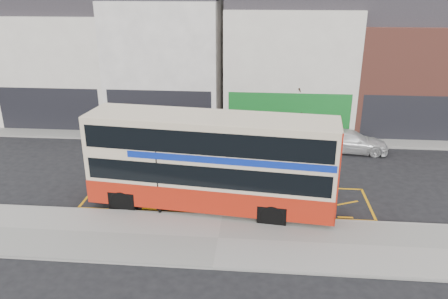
# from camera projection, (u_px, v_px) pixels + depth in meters

# --- Properties ---
(ground) EXTENTS (120.00, 120.00, 0.00)m
(ground) POSITION_uv_depth(u_px,v_px,m) (223.00, 214.00, 20.46)
(ground) COLOR black
(ground) RESTS_ON ground
(pavement) EXTENTS (40.00, 4.00, 0.15)m
(pavement) POSITION_uv_depth(u_px,v_px,m) (218.00, 239.00, 18.29)
(pavement) COLOR gray
(pavement) RESTS_ON ground
(kerb) EXTENTS (40.00, 0.15, 0.15)m
(kerb) POSITION_uv_depth(u_px,v_px,m) (222.00, 216.00, 20.08)
(kerb) COLOR gray
(kerb) RESTS_ON ground
(far_pavement) EXTENTS (50.00, 3.00, 0.15)m
(far_pavement) POSITION_uv_depth(u_px,v_px,m) (237.00, 136.00, 30.66)
(far_pavement) COLOR gray
(far_pavement) RESTS_ON ground
(road_markings) EXTENTS (14.00, 3.40, 0.01)m
(road_markings) POSITION_uv_depth(u_px,v_px,m) (226.00, 198.00, 21.94)
(road_markings) COLOR orange
(road_markings) RESTS_ON ground
(terrace_far_left) EXTENTS (8.00, 8.01, 10.80)m
(terrace_far_left) POSITION_uv_depth(u_px,v_px,m) (67.00, 56.00, 33.79)
(terrace_far_left) COLOR silver
(terrace_far_left) RESTS_ON ground
(terrace_left) EXTENTS (8.00, 8.01, 11.80)m
(terrace_left) POSITION_uv_depth(u_px,v_px,m) (169.00, 51.00, 32.95)
(terrace_left) COLOR white
(terrace_left) RESTS_ON ground
(terrace_green_shop) EXTENTS (9.00, 8.01, 11.30)m
(terrace_green_shop) POSITION_uv_depth(u_px,v_px,m) (289.00, 56.00, 32.29)
(terrace_green_shop) COLOR silver
(terrace_green_shop) RESTS_ON ground
(terrace_right) EXTENTS (9.00, 8.01, 10.30)m
(terrace_right) POSITION_uv_depth(u_px,v_px,m) (413.00, 64.00, 31.72)
(terrace_right) COLOR brown
(terrace_right) RESTS_ON ground
(double_decker_bus) EXTENTS (11.66, 3.85, 4.57)m
(double_decker_bus) POSITION_uv_depth(u_px,v_px,m) (212.00, 161.00, 20.20)
(double_decker_bus) COLOR beige
(double_decker_bus) RESTS_ON ground
(bus_stop_post) EXTENTS (0.80, 0.15, 3.25)m
(bus_stop_post) POSITION_uv_depth(u_px,v_px,m) (159.00, 174.00, 19.58)
(bus_stop_post) COLOR black
(bus_stop_post) RESTS_ON pavement
(car_silver) EXTENTS (4.43, 2.46, 1.43)m
(car_silver) POSITION_uv_depth(u_px,v_px,m) (118.00, 131.00, 29.63)
(car_silver) COLOR #A0A0A4
(car_silver) RESTS_ON ground
(car_grey) EXTENTS (3.94, 1.41, 1.29)m
(car_grey) POSITION_uv_depth(u_px,v_px,m) (176.00, 137.00, 28.60)
(car_grey) COLOR #44484C
(car_grey) RESTS_ON ground
(car_white) EXTENTS (4.88, 2.32, 1.37)m
(car_white) POSITION_uv_depth(u_px,v_px,m) (350.00, 141.00, 27.79)
(car_white) COLOR silver
(car_white) RESTS_ON ground
(street_tree_right) EXTENTS (2.11, 2.11, 4.55)m
(street_tree_right) POSITION_uv_depth(u_px,v_px,m) (300.00, 92.00, 29.89)
(street_tree_right) COLOR black
(street_tree_right) RESTS_ON ground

